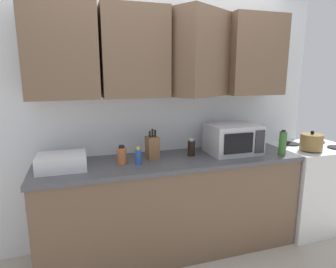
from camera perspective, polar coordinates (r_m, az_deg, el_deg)
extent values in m
cube|color=white|center=(2.82, -1.34, 4.73)|extent=(3.24, 0.06, 2.60)
cube|color=brown|center=(2.51, -20.45, 15.11)|extent=(0.56, 0.33, 0.75)
cube|color=brown|center=(2.56, -6.74, 15.69)|extent=(0.56, 0.33, 0.75)
cube|color=brown|center=(2.69, 6.23, 15.50)|extent=(0.65, 0.57, 0.75)
cube|color=brown|center=(3.01, 16.51, 14.72)|extent=(0.56, 0.33, 0.75)
cube|color=brown|center=(2.77, 0.73, -14.28)|extent=(2.34, 0.60, 0.86)
cube|color=#4C4C51|center=(2.60, 0.76, -5.36)|extent=(2.37, 0.63, 0.04)
cube|color=silver|center=(3.53, 26.18, -9.27)|extent=(0.76, 0.64, 0.90)
cylinder|color=black|center=(3.19, 26.43, -2.90)|extent=(0.18, 0.18, 0.01)
cylinder|color=black|center=(3.39, 23.18, -1.80)|extent=(0.18, 0.18, 0.01)
cylinder|color=black|center=(3.62, 27.28, -1.34)|extent=(0.18, 0.18, 0.01)
cylinder|color=olive|center=(3.17, 26.57, -1.43)|extent=(0.21, 0.21, 0.16)
sphere|color=black|center=(3.15, 26.74, 0.28)|extent=(0.04, 0.04, 0.04)
cube|color=#B7B7BC|center=(2.83, 12.74, -0.91)|extent=(0.48, 0.36, 0.28)
cube|color=black|center=(2.65, 13.86, -1.83)|extent=(0.29, 0.01, 0.18)
cube|color=#2D2D33|center=(2.77, 17.76, -1.46)|extent=(0.10, 0.01, 0.21)
cube|color=silver|center=(2.46, -20.36, -5.21)|extent=(0.38, 0.30, 0.12)
cube|color=brown|center=(2.59, -3.13, -2.70)|extent=(0.11, 0.13, 0.20)
cylinder|color=black|center=(2.55, -3.65, -0.02)|extent=(0.02, 0.02, 0.06)
cylinder|color=black|center=(2.55, -3.11, 0.21)|extent=(0.02, 0.02, 0.07)
cylinder|color=black|center=(2.56, -2.57, 0.13)|extent=(0.02, 0.02, 0.06)
cylinder|color=#386B2D|center=(2.89, 21.78, -1.78)|extent=(0.07, 0.07, 0.23)
cylinder|color=black|center=(2.86, 21.97, 0.59)|extent=(0.04, 0.04, 0.02)
cylinder|color=black|center=(2.69, 4.66, -2.83)|extent=(0.07, 0.07, 0.14)
cylinder|color=silver|center=(2.67, 4.69, -1.13)|extent=(0.04, 0.04, 0.02)
cylinder|color=#2D56B7|center=(2.45, -5.94, -4.53)|extent=(0.05, 0.05, 0.13)
cylinder|color=yellow|center=(2.43, -5.97, -2.83)|extent=(0.03, 0.03, 0.02)
cylinder|color=#BC6638|center=(2.47, -9.14, -4.29)|extent=(0.08, 0.08, 0.14)
cylinder|color=black|center=(2.45, -9.20, -2.49)|extent=(0.05, 0.05, 0.02)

